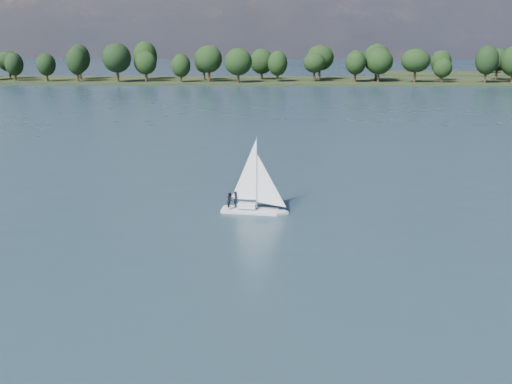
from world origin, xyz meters
TOP-DOWN VIEW (x-y plane):
  - ground at (0.00, 100.00)m, footprint 700.00×700.00m
  - far_shore at (0.00, 212.00)m, footprint 660.00×40.00m
  - sailboat at (-2.75, 32.07)m, footprint 6.55×2.62m
  - treeline at (-0.36, 207.68)m, footprint 563.31×73.55m

SIDE VIEW (x-z plane):
  - ground at x=0.00m, z-range 0.00..0.00m
  - far_shore at x=0.00m, z-range -0.75..0.75m
  - sailboat at x=-2.75m, z-range -1.85..6.53m
  - treeline at x=-0.36m, z-range -1.05..17.37m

